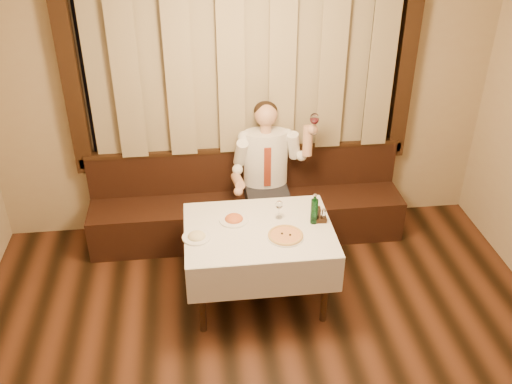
{
  "coord_description": "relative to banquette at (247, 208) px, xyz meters",
  "views": [
    {
      "loc": [
        -0.5,
        -2.28,
        3.52
      ],
      "look_at": [
        0.0,
        1.9,
        1.0
      ],
      "focal_mm": 40.0,
      "sensor_mm": 36.0,
      "label": 1
    }
  ],
  "objects": [
    {
      "name": "room",
      "position": [
        -0.0,
        -1.75,
        1.19
      ],
      "size": [
        5.01,
        6.01,
        2.81
      ],
      "color": "black",
      "rests_on": "ground"
    },
    {
      "name": "banquette",
      "position": [
        0.0,
        0.0,
        0.0
      ],
      "size": [
        3.2,
        0.61,
        0.94
      ],
      "color": "black",
      "rests_on": "ground"
    },
    {
      "name": "dining_table",
      "position": [
        0.0,
        -1.02,
        0.34
      ],
      "size": [
        1.27,
        0.97,
        0.76
      ],
      "color": "black",
      "rests_on": "ground"
    },
    {
      "name": "pizza",
      "position": [
        0.21,
        -1.17,
        0.46
      ],
      "size": [
        0.31,
        0.31,
        0.03
      ],
      "rotation": [
        0.0,
        0.0,
        0.34
      ],
      "color": "white",
      "rests_on": "dining_table"
    },
    {
      "name": "pasta_red",
      "position": [
        -0.2,
        -0.88,
        0.48
      ],
      "size": [
        0.26,
        0.26,
        0.09
      ],
      "rotation": [
        0.0,
        0.0,
        -0.27
      ],
      "color": "white",
      "rests_on": "dining_table"
    },
    {
      "name": "pasta_cream",
      "position": [
        -0.53,
        -1.1,
        0.48
      ],
      "size": [
        0.24,
        0.24,
        0.08
      ],
      "rotation": [
        0.0,
        0.0,
        0.12
      ],
      "color": "white",
      "rests_on": "dining_table"
    },
    {
      "name": "green_bottle",
      "position": [
        0.48,
        -0.99,
        0.57
      ],
      "size": [
        0.06,
        0.06,
        0.28
      ],
      "rotation": [
        0.0,
        0.0,
        0.15
      ],
      "color": "#0F4A1F",
      "rests_on": "dining_table"
    },
    {
      "name": "table_wine_glass",
      "position": [
        0.19,
        -0.88,
        0.57
      ],
      "size": [
        0.07,
        0.07,
        0.17
      ],
      "rotation": [
        0.0,
        0.0,
        0.04
      ],
      "color": "white",
      "rests_on": "dining_table"
    },
    {
      "name": "cruet_caddy",
      "position": [
        0.53,
        -0.98,
        0.5
      ],
      "size": [
        0.14,
        0.07,
        0.14
      ],
      "rotation": [
        0.0,
        0.0,
        -0.05
      ],
      "color": "black",
      "rests_on": "dining_table"
    },
    {
      "name": "seated_man",
      "position": [
        0.2,
        -0.09,
        0.54
      ],
      "size": [
        0.83,
        0.62,
        1.48
      ],
      "color": "black",
      "rests_on": "ground"
    }
  ]
}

